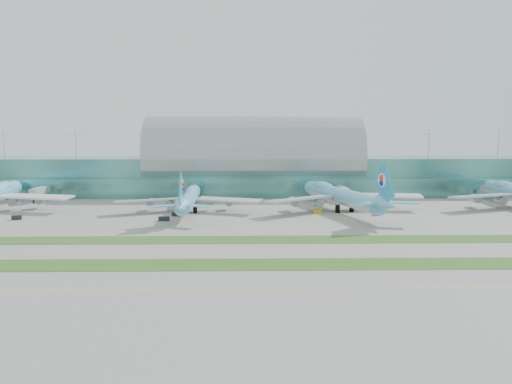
{
  "coord_description": "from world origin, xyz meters",
  "views": [
    {
      "loc": [
        -3.84,
        -153.31,
        33.74
      ],
      "look_at": [
        0.0,
        55.0,
        9.0
      ],
      "focal_mm": 35.0,
      "sensor_mm": 36.0,
      "label": 1
    }
  ],
  "objects": [
    {
      "name": "ground",
      "position": [
        0.0,
        0.0,
        0.0
      ],
      "size": [
        700.0,
        700.0,
        0.0
      ],
      "primitive_type": "plane",
      "color": "gray",
      "rests_on": "ground"
    },
    {
      "name": "terminal",
      "position": [
        0.01,
        128.79,
        14.23
      ],
      "size": [
        340.0,
        69.1,
        36.0
      ],
      "color": "#3D7A75",
      "rests_on": "ground"
    },
    {
      "name": "grass_strip_near",
      "position": [
        0.0,
        -28.0,
        0.04
      ],
      "size": [
        420.0,
        12.0,
        0.08
      ],
      "primitive_type": "cube",
      "color": "#2D591E",
      "rests_on": "ground"
    },
    {
      "name": "grass_strip_far",
      "position": [
        0.0,
        2.0,
        0.04
      ],
      "size": [
        420.0,
        12.0,
        0.08
      ],
      "primitive_type": "cube",
      "color": "#2D591E",
      "rests_on": "ground"
    },
    {
      "name": "taxiline_a",
      "position": [
        0.0,
        -48.0,
        0.01
      ],
      "size": [
        420.0,
        0.35,
        0.01
      ],
      "primitive_type": "cube",
      "color": "yellow",
      "rests_on": "ground"
    },
    {
      "name": "taxiline_b",
      "position": [
        0.0,
        -14.0,
        0.01
      ],
      "size": [
        420.0,
        0.35,
        0.01
      ],
      "primitive_type": "cube",
      "color": "yellow",
      "rests_on": "ground"
    },
    {
      "name": "taxiline_c",
      "position": [
        0.0,
        18.0,
        0.01
      ],
      "size": [
        420.0,
        0.35,
        0.01
      ],
      "primitive_type": "cube",
      "color": "yellow",
      "rests_on": "ground"
    },
    {
      "name": "taxiline_d",
      "position": [
        0.0,
        40.0,
        0.01
      ],
      "size": [
        420.0,
        0.35,
        0.01
      ],
      "primitive_type": "cube",
      "color": "yellow",
      "rests_on": "ground"
    },
    {
      "name": "airliner_b",
      "position": [
        -28.68,
        59.38,
        6.08
      ],
      "size": [
        63.07,
        71.51,
        19.7
      ],
      "rotation": [
        0.0,
        0.0,
        0.02
      ],
      "color": "#6EC5F2",
      "rests_on": "ground"
    },
    {
      "name": "airliner_c",
      "position": [
        36.69,
        61.01,
        7.04
      ],
      "size": [
        70.67,
        81.65,
        22.82
      ],
      "rotation": [
        0.0,
        0.0,
        0.26
      ],
      "color": "#66B9E2",
      "rests_on": "ground"
    },
    {
      "name": "gse_b",
      "position": [
        -93.99,
        40.79,
        0.86
      ],
      "size": [
        4.06,
        3.0,
        1.72
      ],
      "primitive_type": "cube",
      "rotation": [
        0.0,
        0.0,
        0.32
      ],
      "color": "black",
      "rests_on": "ground"
    },
    {
      "name": "gse_c",
      "position": [
        -35.88,
        36.97,
        0.84
      ],
      "size": [
        4.14,
        2.52,
        1.69
      ],
      "primitive_type": "cube",
      "rotation": [
        0.0,
        0.0,
        -0.11
      ],
      "color": "black",
      "rests_on": "ground"
    },
    {
      "name": "gse_d",
      "position": [
        -32.82,
        48.09,
        0.75
      ],
      "size": [
        3.49,
        2.13,
        1.49
      ],
      "primitive_type": "cube",
      "rotation": [
        0.0,
        0.0,
        0.06
      ],
      "color": "black",
      "rests_on": "ground"
    },
    {
      "name": "gse_e",
      "position": [
        26.06,
        54.23,
        0.74
      ],
      "size": [
        3.7,
        2.36,
        1.48
      ],
      "primitive_type": "cube",
      "rotation": [
        0.0,
        0.0,
        -0.08
      ],
      "color": "#CBA10B",
      "rests_on": "ground"
    },
    {
      "name": "gse_f",
      "position": [
        49.56,
        48.54,
        0.63
      ],
      "size": [
        3.27,
        2.35,
        1.25
      ],
      "primitive_type": "cube",
      "rotation": [
        0.0,
        0.0,
        -0.21
      ],
      "color": "black",
      "rests_on": "ground"
    }
  ]
}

